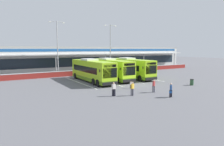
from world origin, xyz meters
TOP-DOWN VIEW (x-y plane):
  - ground_plane at (0.00, 0.00)m, footprint 200.00×200.00m
  - terminal_building at (-0.00, 26.91)m, footprint 70.00×13.00m
  - red_barrier_wall at (0.00, 14.50)m, footprint 60.00×0.40m
  - coach_bus_leftmost at (-4.00, 5.93)m, footprint 3.00×12.18m
  - coach_bus_left_centre at (-0.04, 6.69)m, footprint 3.00×12.18m
  - coach_bus_centre at (4.19, 6.40)m, footprint 3.00×12.18m
  - bay_stripe_far_west at (-6.30, 6.00)m, footprint 0.14×13.00m
  - bay_stripe_west at (-2.10, 6.00)m, footprint 0.14×13.00m
  - bay_stripe_mid_west at (2.10, 6.00)m, footprint 0.14×13.00m
  - bay_stripe_centre at (6.30, 6.00)m, footprint 0.14×13.00m
  - pedestrian_with_handbag at (-1.27, -8.76)m, footprint 0.61×0.52m
  - pedestrian_in_dark_coat at (-1.13, -5.86)m, footprint 0.52×0.35m
  - pedestrian_child at (-2.02, -2.28)m, footprint 0.33×0.19m
  - pedestrian_near_bin at (-6.48, -4.95)m, footprint 0.53×0.30m
  - pedestrian_approaching_bus at (-4.48, -5.87)m, footprint 0.54×0.29m
  - lamp_post_west at (-6.51, 16.59)m, footprint 3.24×0.28m
  - lamp_post_centre at (5.85, 16.32)m, footprint 3.24×0.28m
  - litter_bin at (7.30, -5.08)m, footprint 0.54×0.54m

SIDE VIEW (x-z plane):
  - ground_plane at x=0.00m, z-range 0.00..0.00m
  - bay_stripe_far_west at x=-6.30m, z-range 0.00..0.01m
  - bay_stripe_west at x=-2.10m, z-range 0.00..0.01m
  - bay_stripe_mid_west at x=2.10m, z-range 0.00..0.01m
  - bay_stripe_centre at x=6.30m, z-range 0.00..0.01m
  - litter_bin at x=7.30m, z-range 0.00..0.93m
  - pedestrian_child at x=-2.02m, z-range 0.04..1.04m
  - red_barrier_wall at x=0.00m, z-range 0.01..1.10m
  - pedestrian_with_handbag at x=-1.27m, z-range 0.05..1.67m
  - pedestrian_in_dark_coat at x=-1.13m, z-range 0.06..1.68m
  - pedestrian_near_bin at x=-6.48m, z-range 0.06..1.68m
  - pedestrian_approaching_bus at x=-4.48m, z-range 0.06..1.68m
  - coach_bus_leftmost at x=-4.00m, z-range -0.10..3.68m
  - coach_bus_left_centre at x=-0.04m, z-range -0.10..3.68m
  - coach_bus_centre at x=4.19m, z-range -0.10..3.68m
  - terminal_building at x=0.00m, z-range 0.01..6.01m
  - lamp_post_west at x=-6.51m, z-range 0.79..11.79m
  - lamp_post_centre at x=5.85m, z-range 0.79..11.79m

